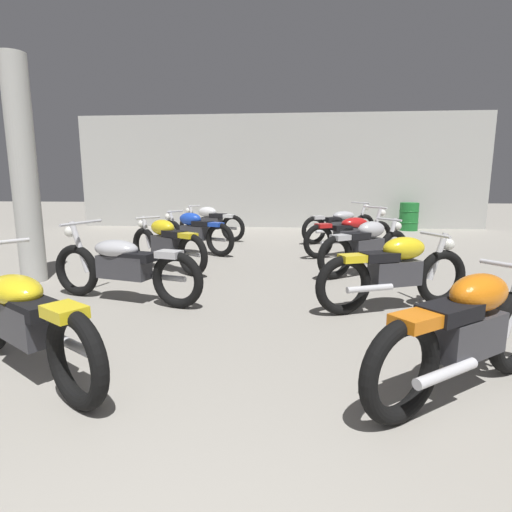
# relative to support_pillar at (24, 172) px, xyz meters

# --- Properties ---
(back_wall) EXTENTS (13.13, 0.24, 3.60)m
(back_wall) POSITION_rel_support_pillar_xyz_m (3.40, 7.76, 0.20)
(back_wall) COLOR #B2B2AD
(back_wall) RESTS_ON ground
(support_pillar) EXTENTS (0.36, 0.36, 3.20)m
(support_pillar) POSITION_rel_support_pillar_xyz_m (0.00, 0.00, 0.00)
(support_pillar) COLOR #B2B2AD
(support_pillar) RESTS_ON ground
(motorcycle_left_row_1) EXTENTS (1.87, 1.28, 0.97)m
(motorcycle_left_row_1) POSITION_rel_support_pillar_xyz_m (1.83, -2.85, -1.15)
(motorcycle_left_row_1) COLOR black
(motorcycle_left_row_1) RESTS_ON ground
(motorcycle_left_row_2) EXTENTS (2.12, 0.84, 0.97)m
(motorcycle_left_row_2) POSITION_rel_support_pillar_xyz_m (1.78, -0.91, -1.15)
(motorcycle_left_row_2) COLOR black
(motorcycle_left_row_2) RESTS_ON ground
(motorcycle_left_row_3) EXTENTS (1.65, 1.25, 0.88)m
(motorcycle_left_row_3) POSITION_rel_support_pillar_xyz_m (1.77, 0.90, -1.14)
(motorcycle_left_row_3) COLOR black
(motorcycle_left_row_3) RESTS_ON ground
(motorcycle_left_row_4) EXTENTS (1.82, 0.96, 0.88)m
(motorcycle_left_row_4) POSITION_rel_support_pillar_xyz_m (1.84, 2.52, -1.14)
(motorcycle_left_row_4) COLOR black
(motorcycle_left_row_4) RESTS_ON ground
(motorcycle_left_row_5) EXTENTS (1.86, 0.86, 0.88)m
(motorcycle_left_row_5) POSITION_rel_support_pillar_xyz_m (1.78, 4.55, -1.14)
(motorcycle_left_row_5) COLOR black
(motorcycle_left_row_5) RESTS_ON ground
(motorcycle_right_row_1) EXTENTS (1.66, 1.25, 0.88)m
(motorcycle_right_row_1) POSITION_rel_support_pillar_xyz_m (5.03, -2.87, -1.14)
(motorcycle_right_row_1) COLOR black
(motorcycle_right_row_1) RESTS_ON ground
(motorcycle_right_row_2) EXTENTS (1.88, 0.82, 0.88)m
(motorcycle_right_row_2) POSITION_rel_support_pillar_xyz_m (5.03, -0.97, -1.14)
(motorcycle_right_row_2) COLOR black
(motorcycle_right_row_2) RESTS_ON ground
(motorcycle_right_row_3) EXTENTS (1.66, 1.25, 0.88)m
(motorcycle_right_row_3) POSITION_rel_support_pillar_xyz_m (5.03, 0.88, -1.14)
(motorcycle_right_row_3) COLOR black
(motorcycle_right_row_3) RESTS_ON ground
(motorcycle_right_row_4) EXTENTS (1.93, 1.20, 0.97)m
(motorcycle_right_row_4) POSITION_rel_support_pillar_xyz_m (5.02, 2.57, -1.15)
(motorcycle_right_row_4) COLOR black
(motorcycle_right_row_4) RESTS_ON ground
(motorcycle_right_row_5) EXTENTS (1.93, 1.20, 0.97)m
(motorcycle_right_row_5) POSITION_rel_support_pillar_xyz_m (5.04, 4.40, -1.15)
(motorcycle_right_row_5) COLOR black
(motorcycle_right_row_5) RESTS_ON ground
(oil_drum) EXTENTS (0.59, 0.59, 0.85)m
(oil_drum) POSITION_rel_support_pillar_xyz_m (7.44, 7.15, -1.18)
(oil_drum) COLOR #1E722D
(oil_drum) RESTS_ON ground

